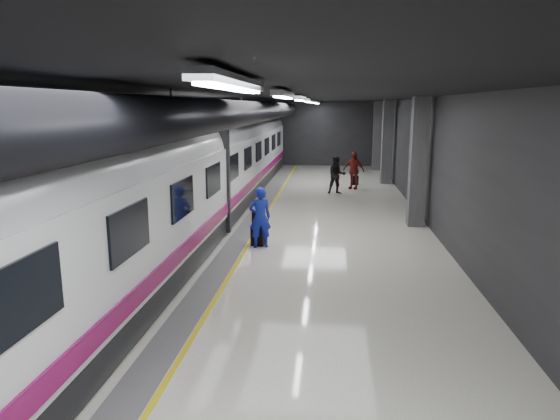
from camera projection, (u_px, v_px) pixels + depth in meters
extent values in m
plane|color=white|center=(283.00, 236.00, 16.33)|extent=(40.00, 40.00, 0.00)
cube|color=black|center=(283.00, 96.00, 15.41)|extent=(10.00, 40.00, 0.02)
cube|color=#28282B|center=(310.00, 134.00, 35.35)|extent=(10.00, 0.02, 4.50)
cube|color=#28282B|center=(131.00, 166.00, 16.36)|extent=(0.02, 40.00, 4.50)
cube|color=#28282B|center=(444.00, 170.00, 15.37)|extent=(0.02, 40.00, 4.50)
cube|color=slate|center=(242.00, 235.00, 16.46)|extent=(0.65, 39.80, 0.01)
cube|color=yellow|center=(254.00, 235.00, 16.42)|extent=(0.10, 39.80, 0.01)
cylinder|color=black|center=(242.00, 114.00, 15.65)|extent=(0.80, 38.00, 0.80)
cube|color=silver|center=(234.00, 82.00, 4.66)|extent=(0.22, 2.60, 0.10)
cube|color=silver|center=(284.00, 94.00, 9.53)|extent=(0.22, 2.60, 0.10)
cube|color=silver|center=(300.00, 98.00, 14.40)|extent=(0.22, 2.60, 0.10)
cube|color=silver|center=(308.00, 100.00, 19.26)|extent=(0.22, 2.60, 0.10)
cube|color=silver|center=(313.00, 101.00, 24.13)|extent=(0.22, 2.60, 0.10)
cube|color=silver|center=(316.00, 102.00, 29.00)|extent=(0.22, 2.60, 0.10)
cube|color=silver|center=(318.00, 103.00, 32.90)|extent=(0.22, 2.60, 0.10)
cube|color=#515154|center=(418.00, 163.00, 17.37)|extent=(0.55, 0.55, 4.50)
cube|color=#515154|center=(387.00, 142.00, 27.10)|extent=(0.55, 0.55, 4.50)
cube|color=#515154|center=(377.00, 136.00, 32.95)|extent=(0.55, 0.55, 4.50)
cube|color=black|center=(185.00, 224.00, 16.58)|extent=(2.80, 38.00, 0.60)
cube|color=white|center=(184.00, 182.00, 16.29)|extent=(2.90, 38.00, 2.20)
cylinder|color=white|center=(183.00, 153.00, 16.10)|extent=(2.80, 38.00, 2.80)
cube|color=#830B50|center=(229.00, 207.00, 16.31)|extent=(0.04, 38.00, 0.35)
cube|color=black|center=(183.00, 174.00, 16.24)|extent=(3.05, 0.25, 3.80)
cube|color=black|center=(20.00, 299.00, 5.35)|extent=(0.05, 1.60, 0.85)
cube|color=black|center=(130.00, 231.00, 8.27)|extent=(0.05, 1.60, 0.85)
cube|color=black|center=(183.00, 198.00, 11.20)|extent=(0.05, 1.60, 0.85)
cube|color=black|center=(213.00, 179.00, 14.12)|extent=(0.05, 1.60, 0.85)
cube|color=black|center=(234.00, 167.00, 17.04)|extent=(0.05, 1.60, 0.85)
cube|color=black|center=(248.00, 158.00, 19.96)|extent=(0.05, 1.60, 0.85)
cube|color=black|center=(259.00, 151.00, 22.88)|extent=(0.05, 1.60, 0.85)
cube|color=black|center=(267.00, 146.00, 25.80)|extent=(0.05, 1.60, 0.85)
cube|color=black|center=(274.00, 142.00, 28.73)|extent=(0.05, 1.60, 0.85)
cube|color=black|center=(279.00, 139.00, 31.65)|extent=(0.05, 1.60, 0.85)
imported|color=#1A2EC8|center=(260.00, 217.00, 14.90)|extent=(0.78, 0.64, 1.84)
cube|color=black|center=(258.00, 235.00, 15.19)|extent=(0.42, 0.31, 0.63)
cube|color=black|center=(258.00, 219.00, 15.05)|extent=(0.34, 0.19, 0.43)
imported|color=black|center=(337.00, 175.00, 24.08)|extent=(1.00, 0.85, 1.83)
imported|color=maroon|center=(354.00, 170.00, 25.52)|extent=(1.21, 0.88, 1.91)
cube|color=black|center=(355.00, 180.00, 26.94)|extent=(0.34, 0.23, 0.50)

